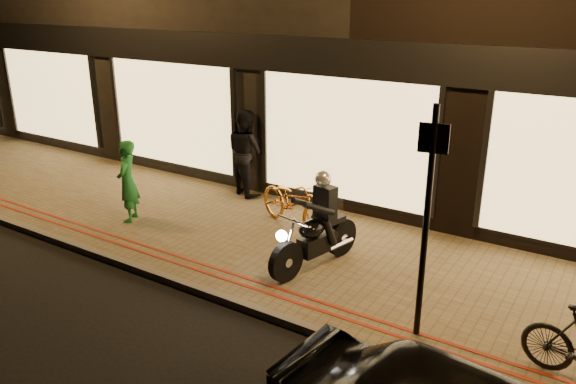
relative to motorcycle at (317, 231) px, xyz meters
The scene contains 9 objects.
ground 1.91m from the motorcycle, 115.44° to the right, with size 90.00×90.00×0.00m, color black.
sidewalk 1.09m from the motorcycle, 151.71° to the left, with size 50.00×4.00×0.12m, color #726346.
kerb_stone 1.85m from the motorcycle, 116.16° to the right, with size 50.00×0.14×0.12m, color #59544C.
red_kerb_lines 1.43m from the motorcycle, 126.01° to the right, with size 50.00×0.26×0.01m.
motorcycle is the anchor object (origin of this frame).
sign_post 2.48m from the motorcycle, 24.81° to the right, with size 0.35×0.10×3.00m.
bicycle_gold 1.62m from the motorcycle, 135.28° to the left, with size 0.67×1.92×1.01m, color orange.
person_green 4.02m from the motorcycle, behind, with size 0.58×0.38×1.58m, color #1D6D2E.
person_dark 3.76m from the motorcycle, 143.90° to the left, with size 0.91×0.71×1.87m, color black.
Camera 1 is at (4.75, -5.51, 4.30)m, focal length 35.00 mm.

